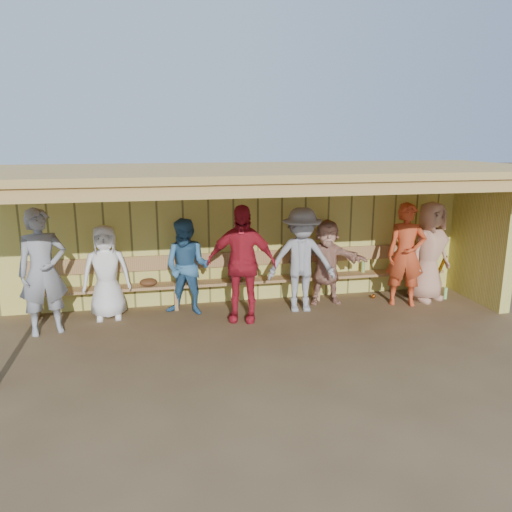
% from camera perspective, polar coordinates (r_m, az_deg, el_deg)
% --- Properties ---
extents(ground, '(90.00, 90.00, 0.00)m').
position_cam_1_polar(ground, '(8.13, 0.51, -7.78)').
color(ground, brown).
rests_on(ground, ground).
extents(player_a, '(0.82, 0.66, 1.94)m').
position_cam_1_polar(player_a, '(8.15, -23.17, -1.69)').
color(player_a, gray).
rests_on(player_a, ground).
extents(player_b, '(0.79, 0.53, 1.57)m').
position_cam_1_polar(player_b, '(8.53, -16.74, -1.80)').
color(player_b, white).
rests_on(player_b, ground).
extents(player_c, '(0.97, 0.88, 1.64)m').
position_cam_1_polar(player_c, '(8.44, -7.87, -1.28)').
color(player_c, '#356693').
rests_on(player_c, ground).
extents(player_d, '(1.21, 0.79, 1.91)m').
position_cam_1_polar(player_d, '(8.06, -1.68, -0.85)').
color(player_d, '#B51D2B').
rests_on(player_d, ground).
extents(player_e, '(1.23, 0.80, 1.80)m').
position_cam_1_polar(player_e, '(8.53, 5.21, -0.47)').
color(player_e, gray).
rests_on(player_e, ground).
extents(player_f, '(1.47, 0.65, 1.53)m').
position_cam_1_polar(player_f, '(9.01, 8.06, -0.68)').
color(player_f, tan).
rests_on(player_f, ground).
extents(player_g, '(0.78, 0.65, 1.84)m').
position_cam_1_polar(player_g, '(9.20, 16.76, 0.15)').
color(player_g, '#C5431F').
rests_on(player_g, ground).
extents(player_h, '(1.04, 0.86, 1.83)m').
position_cam_1_polar(player_h, '(9.61, 19.20, 0.48)').
color(player_h, tan).
rests_on(player_h, ground).
extents(dugout_structure, '(8.80, 3.20, 2.50)m').
position_cam_1_polar(dugout_structure, '(8.43, 2.13, 4.91)').
color(dugout_structure, '#D3C75A').
rests_on(dugout_structure, ground).
extents(bench, '(7.60, 0.34, 0.93)m').
position_cam_1_polar(bench, '(9.00, -0.99, -2.12)').
color(bench, '#B0814B').
rests_on(bench, ground).
extents(dugout_equipment, '(6.26, 0.62, 0.80)m').
position_cam_1_polar(dugout_equipment, '(8.81, -4.22, -2.76)').
color(dugout_equipment, gold).
rests_on(dugout_equipment, ground).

